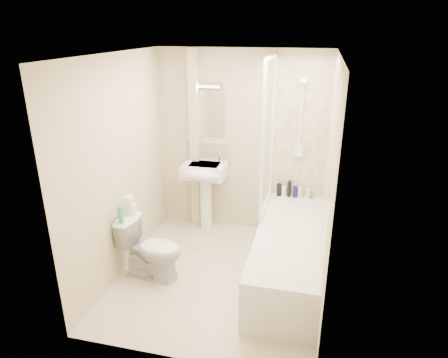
# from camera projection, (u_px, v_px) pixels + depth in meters

# --- Properties ---
(floor) EXTENTS (2.50, 2.50, 0.00)m
(floor) POSITION_uv_depth(u_px,v_px,m) (219.00, 275.00, 4.52)
(floor) COLOR beige
(floor) RESTS_ON ground
(wall_back) EXTENTS (2.20, 0.02, 2.40)m
(wall_back) POSITION_uv_depth(u_px,v_px,m) (242.00, 144.00, 5.22)
(wall_back) COLOR beige
(wall_back) RESTS_ON ground
(wall_left) EXTENTS (0.02, 2.50, 2.40)m
(wall_left) POSITION_uv_depth(u_px,v_px,m) (120.00, 168.00, 4.33)
(wall_left) COLOR beige
(wall_left) RESTS_ON ground
(wall_right) EXTENTS (0.02, 2.50, 2.40)m
(wall_right) POSITION_uv_depth(u_px,v_px,m) (328.00, 186.00, 3.85)
(wall_right) COLOR beige
(wall_right) RESTS_ON ground
(ceiling) EXTENTS (2.20, 2.50, 0.02)m
(ceiling) POSITION_uv_depth(u_px,v_px,m) (217.00, 54.00, 3.66)
(ceiling) COLOR white
(ceiling) RESTS_ON wall_back
(tile_back) EXTENTS (0.70, 0.01, 1.75)m
(tile_back) POSITION_uv_depth(u_px,v_px,m) (301.00, 130.00, 4.97)
(tile_back) COLOR beige
(tile_back) RESTS_ON wall_back
(tile_right) EXTENTS (0.01, 2.10, 1.75)m
(tile_right) POSITION_uv_depth(u_px,v_px,m) (329.00, 157.00, 3.95)
(tile_right) COLOR beige
(tile_right) RESTS_ON wall_right
(pipe_boxing) EXTENTS (0.12, 0.12, 2.40)m
(pipe_boxing) POSITION_uv_depth(u_px,v_px,m) (195.00, 142.00, 5.30)
(pipe_boxing) COLOR beige
(pipe_boxing) RESTS_ON ground
(splashback) EXTENTS (0.60, 0.02, 0.30)m
(splashback) POSITION_uv_depth(u_px,v_px,m) (208.00, 154.00, 5.37)
(splashback) COLOR beige
(splashback) RESTS_ON wall_back
(mirror) EXTENTS (0.46, 0.01, 0.60)m
(mirror) POSITION_uv_depth(u_px,v_px,m) (208.00, 113.00, 5.17)
(mirror) COLOR white
(mirror) RESTS_ON wall_back
(strip_light) EXTENTS (0.42, 0.07, 0.07)m
(strip_light) POSITION_uv_depth(u_px,v_px,m) (207.00, 85.00, 5.02)
(strip_light) COLOR silver
(strip_light) RESTS_ON wall_back
(bathtub) EXTENTS (0.70, 2.10, 0.55)m
(bathtub) POSITION_uv_depth(u_px,v_px,m) (288.00, 252.00, 4.44)
(bathtub) COLOR white
(bathtub) RESTS_ON ground
(shower_screen) EXTENTS (0.04, 0.92, 1.80)m
(shower_screen) POSITION_uv_depth(u_px,v_px,m) (268.00, 136.00, 4.64)
(shower_screen) COLOR white
(shower_screen) RESTS_ON bathtub
(shower_fixture) EXTENTS (0.10, 0.16, 0.99)m
(shower_fixture) POSITION_uv_depth(u_px,v_px,m) (301.00, 122.00, 4.88)
(shower_fixture) COLOR white
(shower_fixture) RESTS_ON wall_back
(pedestal_sink) EXTENTS (0.56, 0.50, 1.08)m
(pedestal_sink) POSITION_uv_depth(u_px,v_px,m) (204.00, 178.00, 5.27)
(pedestal_sink) COLOR white
(pedestal_sink) RESTS_ON ground
(bottle_black_a) EXTENTS (0.06, 0.06, 0.16)m
(bottle_black_a) POSITION_uv_depth(u_px,v_px,m) (279.00, 190.00, 5.23)
(bottle_black_a) COLOR black
(bottle_black_a) RESTS_ON bathtub
(bottle_white_a) EXTENTS (0.05, 0.05, 0.14)m
(bottle_white_a) POSITION_uv_depth(u_px,v_px,m) (284.00, 191.00, 5.22)
(bottle_white_a) COLOR white
(bottle_white_a) RESTS_ON bathtub
(bottle_black_b) EXTENTS (0.05, 0.05, 0.22)m
(bottle_black_b) POSITION_uv_depth(u_px,v_px,m) (289.00, 189.00, 5.19)
(bottle_black_b) COLOR black
(bottle_black_b) RESTS_ON bathtub
(bottle_blue) EXTENTS (0.06, 0.06, 0.15)m
(bottle_blue) POSITION_uv_depth(u_px,v_px,m) (295.00, 192.00, 5.19)
(bottle_blue) COLOR #121251
(bottle_blue) RESTS_ON bathtub
(bottle_cream) EXTENTS (0.06, 0.06, 0.15)m
(bottle_cream) POSITION_uv_depth(u_px,v_px,m) (300.00, 192.00, 5.17)
(bottle_cream) COLOR beige
(bottle_cream) RESTS_ON bathtub
(bottle_white_b) EXTENTS (0.05, 0.05, 0.14)m
(bottle_white_b) POSITION_uv_depth(u_px,v_px,m) (308.00, 193.00, 5.15)
(bottle_white_b) COLOR white
(bottle_white_b) RESTS_ON bathtub
(bottle_green) EXTENTS (0.06, 0.06, 0.10)m
(bottle_green) POSITION_uv_depth(u_px,v_px,m) (310.00, 195.00, 5.15)
(bottle_green) COLOR green
(bottle_green) RESTS_ON bathtub
(toilet) EXTENTS (0.49, 0.74, 0.70)m
(toilet) POSITION_uv_depth(u_px,v_px,m) (151.00, 248.00, 4.40)
(toilet) COLOR white
(toilet) RESTS_ON ground
(toilet_roll_lower) EXTENTS (0.12, 0.12, 0.11)m
(toilet_roll_lower) POSITION_uv_depth(u_px,v_px,m) (131.00, 209.00, 4.39)
(toilet_roll_lower) COLOR white
(toilet_roll_lower) RESTS_ON toilet
(toilet_roll_upper) EXTENTS (0.11, 0.11, 0.11)m
(toilet_roll_upper) POSITION_uv_depth(u_px,v_px,m) (129.00, 201.00, 4.32)
(toilet_roll_upper) COLOR white
(toilet_roll_upper) RESTS_ON toilet_roll_lower
(green_bottle) EXTENTS (0.05, 0.05, 0.19)m
(green_bottle) POSITION_uv_depth(u_px,v_px,m) (121.00, 214.00, 4.18)
(green_bottle) COLOR green
(green_bottle) RESTS_ON toilet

